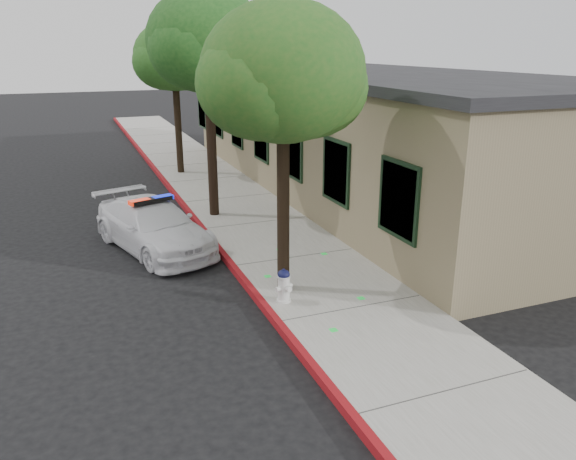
# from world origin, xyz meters

# --- Properties ---
(ground) EXTENTS (120.00, 120.00, 0.00)m
(ground) POSITION_xyz_m (0.00, 0.00, 0.00)
(ground) COLOR black
(ground) RESTS_ON ground
(sidewalk) EXTENTS (3.20, 60.00, 0.15)m
(sidewalk) POSITION_xyz_m (1.60, 3.00, 0.07)
(sidewalk) COLOR gray
(sidewalk) RESTS_ON ground
(red_curb) EXTENTS (0.14, 60.00, 0.16)m
(red_curb) POSITION_xyz_m (0.06, 3.00, 0.08)
(red_curb) COLOR maroon
(red_curb) RESTS_ON ground
(clapboard_building) EXTENTS (7.30, 20.89, 4.24)m
(clapboard_building) POSITION_xyz_m (6.69, 9.00, 2.13)
(clapboard_building) COLOR #857857
(clapboard_building) RESTS_ON ground
(police_car) EXTENTS (3.01, 4.71, 1.39)m
(police_car) POSITION_xyz_m (-1.43, 5.23, 0.64)
(police_car) COLOR white
(police_car) RESTS_ON ground
(fire_hydrant) EXTENTS (0.40, 0.35, 0.70)m
(fire_hydrant) POSITION_xyz_m (0.46, 0.77, 0.50)
(fire_hydrant) COLOR silver
(fire_hydrant) RESTS_ON sidewalk
(street_tree_near) EXTENTS (3.46, 3.16, 5.79)m
(street_tree_near) POSITION_xyz_m (0.71, 1.40, 4.47)
(street_tree_near) COLOR black
(street_tree_near) RESTS_ON sidewalk
(street_tree_mid) EXTENTS (3.43, 3.49, 6.49)m
(street_tree_mid) POSITION_xyz_m (0.71, 7.32, 5.04)
(street_tree_mid) COLOR black
(street_tree_mid) RESTS_ON sidewalk
(street_tree_far) EXTENTS (3.34, 3.08, 5.82)m
(street_tree_far) POSITION_xyz_m (0.95, 13.57, 4.53)
(street_tree_far) COLOR black
(street_tree_far) RESTS_ON sidewalk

